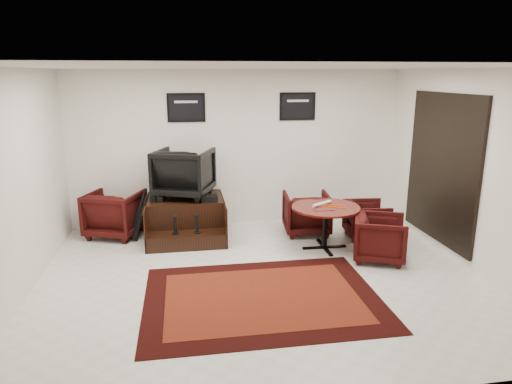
{
  "coord_description": "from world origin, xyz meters",
  "views": [
    {
      "loc": [
        -0.98,
        -5.69,
        2.71
      ],
      "look_at": [
        0.08,
        0.9,
        0.99
      ],
      "focal_mm": 32.0,
      "sensor_mm": 36.0,
      "label": 1
    }
  ],
  "objects_px": {
    "table_chair_back": "(307,211)",
    "table_chair_corner": "(380,236)",
    "shine_chair": "(184,170)",
    "meeting_table": "(326,212)",
    "armchair_side": "(115,211)",
    "table_chair_window": "(367,218)",
    "shine_podium": "(186,218)"
  },
  "relations": [
    {
      "from": "table_chair_back",
      "to": "table_chair_corner",
      "type": "distance_m",
      "value": 1.55
    },
    {
      "from": "shine_chair",
      "to": "meeting_table",
      "type": "xyz_separation_m",
      "value": [
        2.18,
        -1.1,
        -0.51
      ]
    },
    {
      "from": "armchair_side",
      "to": "table_chair_window",
      "type": "xyz_separation_m",
      "value": [
        4.25,
        -0.78,
        -0.09
      ]
    },
    {
      "from": "shine_podium",
      "to": "table_chair_back",
      "type": "distance_m",
      "value": 2.1
    },
    {
      "from": "shine_podium",
      "to": "meeting_table",
      "type": "distance_m",
      "value": 2.4
    },
    {
      "from": "table_chair_back",
      "to": "table_chair_corner",
      "type": "relative_size",
      "value": 1.05
    },
    {
      "from": "shine_chair",
      "to": "armchair_side",
      "type": "bearing_deg",
      "value": 16.7
    },
    {
      "from": "shine_chair",
      "to": "armchair_side",
      "type": "relative_size",
      "value": 1.06
    },
    {
      "from": "table_chair_back",
      "to": "meeting_table",
      "type": "bearing_deg",
      "value": 102.47
    },
    {
      "from": "armchair_side",
      "to": "table_chair_back",
      "type": "relative_size",
      "value": 1.1
    },
    {
      "from": "table_chair_back",
      "to": "shine_chair",
      "type": "bearing_deg",
      "value": -3.33
    },
    {
      "from": "table_chair_window",
      "to": "shine_chair",
      "type": "bearing_deg",
      "value": 82.43
    },
    {
      "from": "shine_podium",
      "to": "table_chair_corner",
      "type": "height_order",
      "value": "table_chair_corner"
    },
    {
      "from": "table_chair_window",
      "to": "table_chair_corner",
      "type": "xyz_separation_m",
      "value": [
        -0.2,
        -0.97,
        0.03
      ]
    },
    {
      "from": "shine_podium",
      "to": "table_chair_back",
      "type": "relative_size",
      "value": 1.69
    },
    {
      "from": "armchair_side",
      "to": "meeting_table",
      "type": "distance_m",
      "value": 3.58
    },
    {
      "from": "shine_chair",
      "to": "table_chair_window",
      "type": "xyz_separation_m",
      "value": [
        3.05,
        -0.71,
        -0.78
      ]
    },
    {
      "from": "table_chair_back",
      "to": "table_chair_window",
      "type": "bearing_deg",
      "value": 163.92
    },
    {
      "from": "shine_chair",
      "to": "table_chair_corner",
      "type": "xyz_separation_m",
      "value": [
        2.85,
        -1.67,
        -0.75
      ]
    },
    {
      "from": "armchair_side",
      "to": "meeting_table",
      "type": "height_order",
      "value": "armchair_side"
    },
    {
      "from": "table_chair_back",
      "to": "table_chair_window",
      "type": "height_order",
      "value": "table_chair_back"
    },
    {
      "from": "meeting_table",
      "to": "table_chair_corner",
      "type": "bearing_deg",
      "value": -40.64
    },
    {
      "from": "table_chair_back",
      "to": "table_chair_corner",
      "type": "height_order",
      "value": "table_chair_back"
    },
    {
      "from": "shine_podium",
      "to": "shine_chair",
      "type": "distance_m",
      "value": 0.83
    },
    {
      "from": "armchair_side",
      "to": "table_chair_corner",
      "type": "height_order",
      "value": "armchair_side"
    },
    {
      "from": "shine_podium",
      "to": "table_chair_window",
      "type": "xyz_separation_m",
      "value": [
        3.05,
        -0.57,
        0.04
      ]
    },
    {
      "from": "shine_podium",
      "to": "shine_chair",
      "type": "height_order",
      "value": "shine_chair"
    },
    {
      "from": "meeting_table",
      "to": "table_chair_corner",
      "type": "relative_size",
      "value": 1.43
    },
    {
      "from": "shine_chair",
      "to": "table_chair_back",
      "type": "height_order",
      "value": "shine_chair"
    },
    {
      "from": "shine_chair",
      "to": "table_chair_back",
      "type": "distance_m",
      "value": 2.24
    },
    {
      "from": "armchair_side",
      "to": "table_chair_window",
      "type": "distance_m",
      "value": 4.32
    },
    {
      "from": "meeting_table",
      "to": "table_chair_window",
      "type": "height_order",
      "value": "meeting_table"
    }
  ]
}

